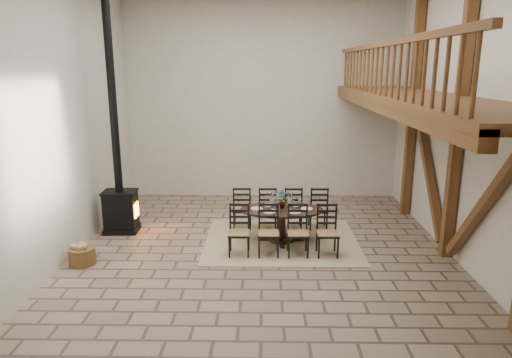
{
  "coord_description": "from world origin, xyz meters",
  "views": [
    {
      "loc": [
        0.03,
        -7.89,
        3.4
      ],
      "look_at": [
        -0.12,
        0.4,
        1.34
      ],
      "focal_mm": 32.0,
      "sensor_mm": 36.0,
      "label": 1
    }
  ],
  "objects_px": {
    "wood_stove": "(119,180)",
    "log_stack": "(109,229)",
    "log_basket": "(82,255)",
    "dining_table": "(281,225)"
  },
  "relations": [
    {
      "from": "wood_stove",
      "to": "log_stack",
      "type": "xyz_separation_m",
      "value": [
        -0.26,
        -0.09,
        -1.02
      ]
    },
    {
      "from": "log_basket",
      "to": "wood_stove",
      "type": "bearing_deg",
      "value": 82.69
    },
    {
      "from": "wood_stove",
      "to": "log_stack",
      "type": "bearing_deg",
      "value": -162.15
    },
    {
      "from": "dining_table",
      "to": "wood_stove",
      "type": "xyz_separation_m",
      "value": [
        -3.34,
        0.48,
        0.77
      ]
    },
    {
      "from": "dining_table",
      "to": "wood_stove",
      "type": "relative_size",
      "value": 0.4
    },
    {
      "from": "dining_table",
      "to": "log_basket",
      "type": "distance_m",
      "value": 3.73
    },
    {
      "from": "log_basket",
      "to": "log_stack",
      "type": "xyz_separation_m",
      "value": [
        -0.05,
        1.53,
        -0.07
      ]
    },
    {
      "from": "dining_table",
      "to": "log_stack",
      "type": "bearing_deg",
      "value": 173.47
    },
    {
      "from": "log_stack",
      "to": "dining_table",
      "type": "bearing_deg",
      "value": -6.22
    },
    {
      "from": "wood_stove",
      "to": "log_stack",
      "type": "height_order",
      "value": "wood_stove"
    }
  ]
}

